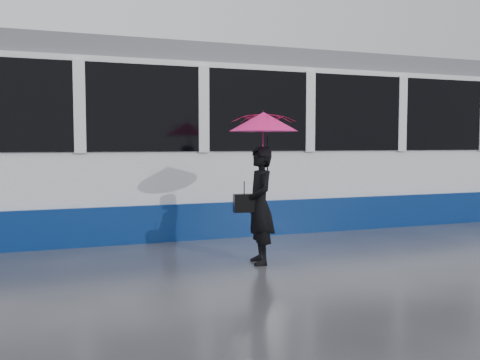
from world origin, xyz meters
name	(u,v)px	position (x,y,z in m)	size (l,w,h in m)	color
ground	(277,250)	(0.00, 0.00, 0.00)	(90.00, 90.00, 0.00)	#2C2C31
rails	(224,226)	(0.00, 2.50, 0.01)	(34.00, 1.51, 0.02)	#3F3D38
tram	(385,143)	(3.72, 2.50, 1.64)	(26.00, 2.56, 3.35)	white
woman	(260,205)	(-0.59, -0.75, 0.79)	(0.58, 0.38, 1.59)	black
umbrella	(263,135)	(-0.54, -0.75, 1.74)	(1.04, 1.04, 1.07)	#F8145E
handbag	(244,203)	(-0.81, -0.73, 0.83)	(0.30, 0.16, 0.43)	black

